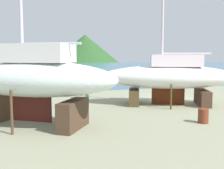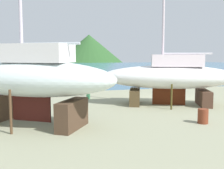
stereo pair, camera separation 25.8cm
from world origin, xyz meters
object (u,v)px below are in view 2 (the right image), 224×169
(sailboat_small_center, at_px, (31,78))
(worker, at_px, (88,88))
(barrel_by_slipway, at_px, (203,116))
(sailboat_mid_port, at_px, (170,76))

(sailboat_small_center, bearing_deg, worker, -87.23)
(worker, xyz_separation_m, barrel_by_slipway, (4.22, -9.53, -0.51))
(sailboat_mid_port, height_order, barrel_by_slipway, sailboat_mid_port)
(sailboat_mid_port, relative_size, worker, 9.28)
(sailboat_mid_port, distance_m, barrel_by_slipway, 5.71)
(sailboat_mid_port, xyz_separation_m, sailboat_small_center, (-9.41, -3.40, 0.33))
(sailboat_small_center, xyz_separation_m, barrel_by_slipway, (8.55, -2.00, -2.01))
(sailboat_mid_port, relative_size, sailboat_small_center, 1.06)
(barrel_by_slipway, bearing_deg, sailboat_small_center, 166.86)
(sailboat_small_center, distance_m, barrel_by_slipway, 9.00)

